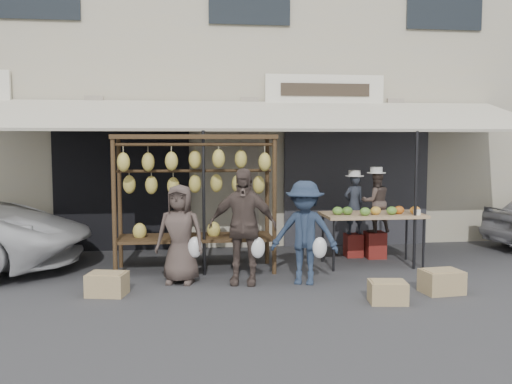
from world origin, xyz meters
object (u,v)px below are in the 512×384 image
Objects in this scene: produce_table at (373,215)px; vendor_right at (376,202)px; crate_far at (107,284)px; customer_right at (305,233)px; crate_near_a at (388,292)px; customer_left at (180,234)px; vendor_left at (354,204)px; customer_mid at (243,226)px; crate_near_b at (442,282)px; banana_rack at (195,176)px.

vendor_right reaches higher than produce_table.
vendor_right is at bearing 23.74° from crate_far.
produce_table is 1.78m from customer_right.
crate_near_a is at bearing -103.74° from produce_table.
customer_right is 3.22× the size of crate_near_a.
crate_near_a is at bearing -12.29° from customer_left.
crate_far is at bearing -135.38° from customer_left.
customer_left is 3.13m from crate_near_a.
produce_table is at bearing 82.81° from vendor_left.
vendor_right is 3.09m from crate_near_a.
customer_right reaches higher than customer_left.
vendor_right is at bearing 44.84° from customer_mid.
crate_far is (-2.85, -0.29, -0.62)m from customer_right.
produce_table is 1.54× the size of vendor_left.
customer_left is at bearing 152.43° from crate_near_a.
customer_right is at bearing 43.62° from vendor_right.
vendor_right reaches higher than crate_near_b.
crate_near_b is 1.04× the size of crate_far.
customer_mid is (-2.60, -1.58, -0.17)m from vendor_right.
banana_rack is 2.36× the size of vendor_left.
crate_near_b is (3.40, -1.80, -1.40)m from banana_rack.
produce_table is 3.36m from customer_left.
vendor_left is 0.71× the size of customer_right.
customer_left reaches higher than crate_near_b.
crate_near_b is at bearing -0.67° from customer_left.
customer_right is (0.91, -0.12, -0.10)m from customer_mid.
customer_right is 2.05m from crate_near_b.
crate_near_b is at bearing 91.07° from vendor_right.
customer_mid is 3.35× the size of crate_far.
customer_mid is 0.93m from customer_right.
customer_right reaches higher than produce_table.
customer_mid is at bearing -157.87° from produce_table.
customer_right reaches higher than crate_near_b.
customer_right is at bearing 127.60° from crate_near_a.
crate_near_a is at bearing -21.71° from customer_mid.
vendor_right is 2.31× the size of crate_near_a.
crate_near_a is at bearing -32.57° from customer_right.
crate_far is (-4.53, -1.99, -0.88)m from vendor_right.
crate_near_b is (3.65, -1.04, -0.58)m from customer_left.
banana_rack is 4.82× the size of crate_near_b.
customer_mid is 2.10m from crate_far.
customer_right is 1.57m from crate_near_a.
produce_table is 3.54× the size of crate_near_a.
vendor_left is 0.39m from vendor_right.
vendor_right reaches higher than vendor_left.
customer_left reaches higher than crate_far.
crate_near_b is (0.93, 0.38, 0.02)m from crate_near_a.
customer_left is 2.87× the size of crate_far.
crate_far is (-4.17, -2.14, -0.82)m from vendor_left.
vendor_right is 3.81m from customer_left.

